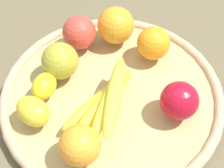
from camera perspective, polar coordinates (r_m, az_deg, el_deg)
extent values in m
plane|color=brown|center=(0.71, 0.00, -2.68)|extent=(2.40, 2.40, 0.00)
cylinder|color=tan|center=(0.70, 0.00, -2.14)|extent=(0.44, 0.44, 0.02)
torus|color=tan|center=(0.69, 0.00, -1.59)|extent=(0.45, 0.45, 0.02)
sphere|color=orange|center=(0.57, -5.39, -10.14)|extent=(0.10, 0.10, 0.07)
sphere|color=#CA4034|center=(0.74, -5.47, 8.54)|extent=(0.10, 0.10, 0.07)
ellipsoid|color=yellow|center=(0.65, -2.23, -2.88)|extent=(0.17, 0.11, 0.03)
ellipsoid|color=yellow|center=(0.63, -1.58, -2.65)|extent=(0.18, 0.08, 0.03)
ellipsoid|color=yellow|center=(0.62, -0.41, -2.42)|extent=(0.18, 0.03, 0.03)
ellipsoid|color=yellow|center=(0.60, 0.40, -1.85)|extent=(0.18, 0.05, 0.03)
ellipsoid|color=yellow|center=(0.67, -11.25, -0.34)|extent=(0.06, 0.05, 0.04)
sphere|color=orange|center=(0.72, 6.92, 6.75)|extent=(0.08, 0.08, 0.07)
ellipsoid|color=yellow|center=(0.63, -13.01, -4.44)|extent=(0.07, 0.08, 0.05)
sphere|color=orange|center=(0.75, 0.63, 9.76)|extent=(0.10, 0.10, 0.08)
sphere|color=red|center=(0.63, 11.14, -2.73)|extent=(0.10, 0.10, 0.07)
sphere|color=#AAA22F|center=(0.69, -8.64, 3.83)|extent=(0.09, 0.09, 0.07)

